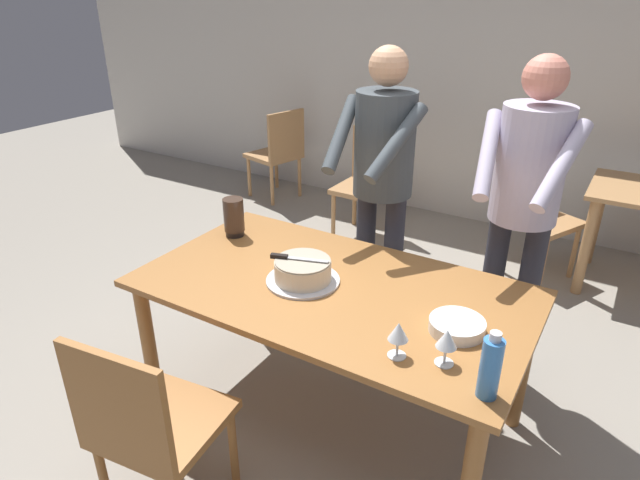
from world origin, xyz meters
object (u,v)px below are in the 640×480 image
Objects in this scene: person_cutting_cake at (382,172)px; background_chair_0 at (535,210)px; plate_stack at (457,326)px; hurricane_lamp at (234,217)px; background_chair_1 at (368,180)px; person_standing_beside at (525,195)px; wine_glass_near at (447,340)px; wine_glass_far at (398,333)px; water_bottle at (490,367)px; background_chair_2 at (278,151)px; cake_on_platter at (303,272)px; cake_knife at (287,257)px; main_dining_table at (332,303)px; chair_near_side at (149,424)px.

background_chair_0 is at bearing 67.22° from person_cutting_cake.
plate_stack is 1.05× the size of hurricane_lamp.
background_chair_1 is (-1.45, 2.13, -0.28)m from plate_stack.
hurricane_lamp is 0.12× the size of person_cutting_cake.
person_standing_beside is at bearing -84.06° from background_chair_0.
wine_glass_near is at bearing -90.53° from person_standing_beside.
wine_glass_far is 0.58× the size of water_bottle.
water_bottle is 1.40m from person_cutting_cake.
person_cutting_cake is 1.91× the size of background_chair_2.
background_chair_1 is at bearing 108.94° from cake_on_platter.
plate_stack is (0.73, -0.02, -0.03)m from cake_on_platter.
cake_on_platter is at bearing -71.06° from background_chair_1.
cake_knife is 0.80m from plate_stack.
plate_stack is 0.24× the size of background_chair_0.
person_standing_beside reaches higher than hurricane_lamp.
wine_glass_far is 3.68m from background_chair_2.
main_dining_table is 6.70× the size of cake_knife.
main_dining_table is at bearing -130.98° from person_standing_beside.
chair_near_side is 2.99m from background_chair_1.
hurricane_lamp is at bearing -122.46° from background_chair_0.
water_bottle is 0.15× the size of person_cutting_cake.
person_standing_beside reaches higher than plate_stack.
person_cutting_cake is at bearing 83.11° from chair_near_side.
main_dining_table is 0.30m from cake_knife.
person_cutting_cake reaches higher than plate_stack.
wine_glass_far is at bearing -61.13° from background_chair_1.
chair_near_side reaches higher than main_dining_table.
main_dining_table is 5.19× the size of cake_on_platter.
background_chair_2 is (-1.72, 3.25, 0.00)m from chair_near_side.
water_bottle is 2.51m from background_chair_0.
wine_glass_far is 0.16× the size of background_chair_0.
cake_on_platter is 0.20× the size of person_standing_beside.
person_standing_beside is (0.63, 0.73, 0.42)m from main_dining_table.
person_standing_beside is 2.09m from background_chair_1.
background_chair_1 is (-1.49, 1.34, -0.58)m from person_standing_beside.
wine_glass_far is 2.76m from background_chair_1.
wine_glass_far is 1.29m from hurricane_lamp.
background_chair_2 is (-1.28, 2.19, -0.37)m from hurricane_lamp.
wine_glass_far is at bearing -25.32° from cake_on_platter.
cake_knife is 0.89m from chair_near_side.
person_cutting_cake is at bearing 98.24° from main_dining_table.
water_bottle is 1.26m from chair_near_side.
background_chair_0 is (0.03, 2.42, -0.36)m from wine_glass_far.
cake_knife is at bearing -53.54° from background_chair_2.
person_cutting_cake is at bearing 87.43° from cake_on_platter.
water_bottle is 0.28× the size of background_chair_2.
chair_near_side is (-0.19, -1.56, -0.58)m from person_cutting_cake.
wine_glass_near is 0.16× the size of background_chair_2.
hurricane_lamp is (-1.35, 0.46, 0.00)m from wine_glass_near.
main_dining_table is 1.05m from person_standing_beside.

